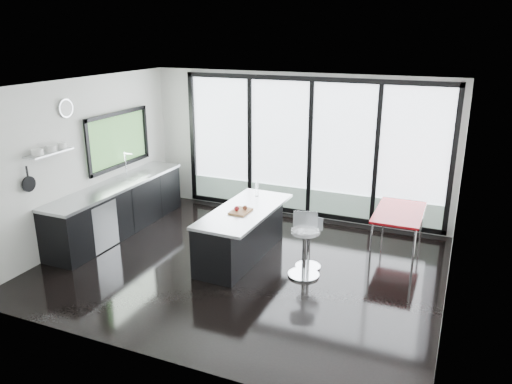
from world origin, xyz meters
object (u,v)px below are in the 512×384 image
at_px(bar_stool_near, 304,253).
at_px(bar_stool_far, 309,249).
at_px(island, 241,233).
at_px(red_table, 398,231).

bearing_deg(bar_stool_near, bar_stool_far, 77.93).
bearing_deg(bar_stool_near, island, 151.78).
xyz_separation_m(bar_stool_far, red_table, (1.18, 1.18, 0.04)).
bearing_deg(island, red_table, 28.37).
relative_size(bar_stool_near, red_table, 0.57).
distance_m(bar_stool_far, red_table, 1.67).
bearing_deg(bar_stool_far, bar_stool_near, -66.15).
bearing_deg(island, bar_stool_far, 3.34).
xyz_separation_m(island, red_table, (2.31, 1.24, -0.07)).
xyz_separation_m(island, bar_stool_far, (1.13, 0.07, -0.11)).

